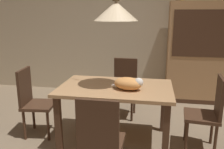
{
  "coord_description": "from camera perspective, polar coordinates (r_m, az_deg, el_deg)",
  "views": [
    {
      "loc": [
        0.59,
        -2.28,
        1.63
      ],
      "look_at": [
        0.05,
        0.74,
        0.85
      ],
      "focal_mm": 38.32,
      "sensor_mm": 36.0,
      "label": 1
    }
  ],
  "objects": [
    {
      "name": "chair_near_front",
      "position": [
        2.29,
        -2.8,
        -15.06
      ],
      "size": [
        0.4,
        0.4,
        0.93
      ],
      "color": "#472D1E",
      "rests_on": "ground"
    },
    {
      "name": "chair_far_back",
      "position": [
        3.89,
        2.97,
        -2.46
      ],
      "size": [
        0.42,
        0.42,
        0.93
      ],
      "color": "#472D1E",
      "rests_on": "ground"
    },
    {
      "name": "chair_left_side",
      "position": [
        3.41,
        -18.31,
        -5.62
      ],
      "size": [
        0.44,
        0.44,
        0.93
      ],
      "color": "#472D1E",
      "rests_on": "ground"
    },
    {
      "name": "dining_table",
      "position": [
        3.02,
        0.87,
        -4.69
      ],
      "size": [
        1.4,
        0.9,
        0.75
      ],
      "color": "tan",
      "rests_on": "ground"
    },
    {
      "name": "back_wall",
      "position": [
        4.97,
        3.3,
        12.18
      ],
      "size": [
        6.4,
        0.1,
        2.9
      ],
      "primitive_type": "cube",
      "color": "beige",
      "rests_on": "ground"
    },
    {
      "name": "hutch_bookcase",
      "position": [
        4.73,
        19.72,
        4.44
      ],
      "size": [
        1.12,
        0.45,
        1.85
      ],
      "color": "tan",
      "rests_on": "ground"
    },
    {
      "name": "chair_right_side",
      "position": [
        3.1,
        22.1,
        -7.98
      ],
      "size": [
        0.44,
        0.44,
        0.93
      ],
      "color": "#472D1E",
      "rests_on": "ground"
    },
    {
      "name": "cat_sleeping",
      "position": [
        2.85,
        4.05,
        -2.16
      ],
      "size": [
        0.4,
        0.29,
        0.16
      ],
      "color": "#E59951",
      "rests_on": "dining_table"
    },
    {
      "name": "pendant_lamp",
      "position": [
        2.85,
        0.95,
        14.93
      ],
      "size": [
        0.52,
        0.52,
        1.3
      ],
      "color": "beige"
    }
  ]
}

